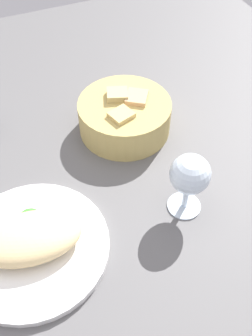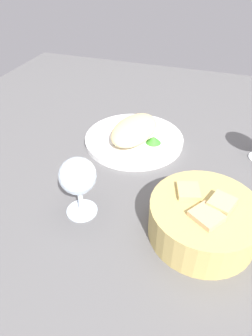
{
  "view_description": "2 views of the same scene",
  "coord_description": "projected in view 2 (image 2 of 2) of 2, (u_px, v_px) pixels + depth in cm",
  "views": [
    {
      "loc": [
        -10.05,
        -43.24,
        56.93
      ],
      "look_at": [
        7.25,
        -2.83,
        5.85
      ],
      "focal_mm": 41.12,
      "sensor_mm": 36.0,
      "label": 1
    },
    {
      "loc": [
        51.43,
        10.7,
        43.09
      ],
      "look_at": [
        6.11,
        -4.6,
        5.51
      ],
      "focal_mm": 32.06,
      "sensor_mm": 36.0,
      "label": 2
    }
  ],
  "objects": [
    {
      "name": "lettuce_garnish",
      "position": [
        154.0,
        140.0,
        0.75
      ],
      "size": [
        3.8,
        3.8,
        1.79
      ],
      "primitive_type": "cone",
      "color": "#388D2C",
      "rests_on": "plate"
    },
    {
      "name": "ground_plane",
      "position": [
        154.0,
        179.0,
        0.68
      ],
      "size": [
        140.0,
        140.0,
        2.0
      ],
      "primitive_type": "cube",
      "color": "#5A5959"
    },
    {
      "name": "plate",
      "position": [
        134.0,
        139.0,
        0.78
      ],
      "size": [
        25.42,
        25.42,
        1.4
      ],
      "primitive_type": "cylinder",
      "color": "white",
      "rests_on": "ground_plane"
    },
    {
      "name": "omelette",
      "position": [
        134.0,
        130.0,
        0.76
      ],
      "size": [
        18.26,
        12.45,
        4.44
      ],
      "primitive_type": "ellipsoid",
      "rotation": [
        0.0,
        0.0,
        -0.16
      ],
      "color": "#EDCD8E",
      "rests_on": "plate"
    },
    {
      "name": "wine_glass_near",
      "position": [
        78.0,
        178.0,
        0.54
      ],
      "size": [
        6.9,
        6.9,
        12.46
      ],
      "color": "silver",
      "rests_on": "ground_plane"
    },
    {
      "name": "bread_basket",
      "position": [
        203.0,
        219.0,
        0.52
      ],
      "size": [
        19.05,
        19.05,
        8.43
      ],
      "color": "tan",
      "rests_on": "ground_plane"
    }
  ]
}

